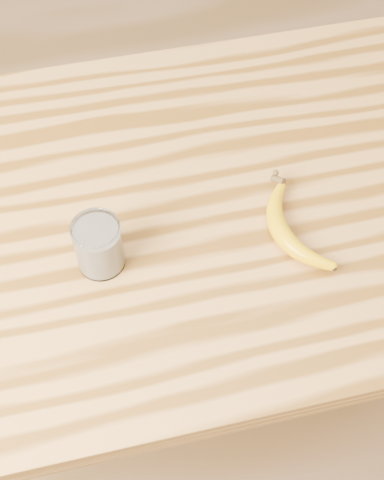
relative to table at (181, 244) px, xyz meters
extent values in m
plane|color=brown|center=(0.00, 0.00, -0.77)|extent=(4.00, 4.00, 0.00)
cube|color=#A87133|center=(0.00, 0.00, 0.11)|extent=(1.20, 0.80, 0.04)
cylinder|color=brown|center=(0.54, 0.34, -0.34)|extent=(0.06, 0.06, 0.86)
cylinder|color=white|center=(-0.15, -0.09, 0.18)|extent=(0.08, 0.08, 0.10)
torus|color=white|center=(-0.15, -0.09, 0.22)|extent=(0.08, 0.08, 0.00)
cylinder|color=beige|center=(-0.15, -0.09, 0.17)|extent=(0.07, 0.07, 0.08)
camera|label=1|loc=(-0.14, -0.70, 1.04)|focal=50.00mm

